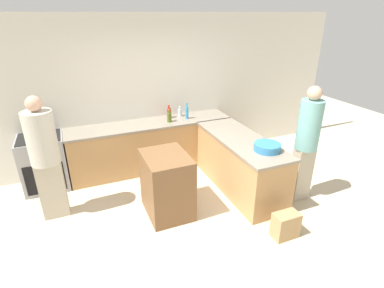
{
  "coord_description": "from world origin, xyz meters",
  "views": [
    {
      "loc": [
        -1.26,
        -3.07,
        2.7
      ],
      "look_at": [
        0.28,
        0.62,
        0.93
      ],
      "focal_mm": 28.0,
      "sensor_mm": 36.0,
      "label": 1
    }
  ],
  "objects_px": {
    "olive_oil_bottle": "(169,117)",
    "paper_bag": "(286,225)",
    "range_oven": "(44,163)",
    "dish_soap_bottle": "(187,112)",
    "hot_sauce_bottle": "(169,113)",
    "person_by_range": "(45,155)",
    "vinegar_bottle_clear": "(180,112)",
    "person_at_peninsula": "(307,141)",
    "mixing_bowl": "(267,147)",
    "island_table": "(167,185)"
  },
  "relations": [
    {
      "from": "olive_oil_bottle",
      "to": "paper_bag",
      "type": "distance_m",
      "value": 2.67
    },
    {
      "from": "range_oven",
      "to": "dish_soap_bottle",
      "type": "xyz_separation_m",
      "value": [
        2.5,
        -0.04,
        0.56
      ]
    },
    {
      "from": "hot_sauce_bottle",
      "to": "person_by_range",
      "type": "xyz_separation_m",
      "value": [
        -2.08,
        -1.01,
        -0.03
      ]
    },
    {
      "from": "vinegar_bottle_clear",
      "to": "person_at_peninsula",
      "type": "relative_size",
      "value": 0.11
    },
    {
      "from": "hot_sauce_bottle",
      "to": "mixing_bowl",
      "type": "bearing_deg",
      "value": -66.67
    },
    {
      "from": "hot_sauce_bottle",
      "to": "dish_soap_bottle",
      "type": "height_order",
      "value": "dish_soap_bottle"
    },
    {
      "from": "range_oven",
      "to": "person_by_range",
      "type": "xyz_separation_m",
      "value": [
        0.13,
        -0.88,
        0.5
      ]
    },
    {
      "from": "hot_sauce_bottle",
      "to": "vinegar_bottle_clear",
      "type": "relative_size",
      "value": 1.29
    },
    {
      "from": "vinegar_bottle_clear",
      "to": "dish_soap_bottle",
      "type": "distance_m",
      "value": 0.2
    },
    {
      "from": "range_oven",
      "to": "olive_oil_bottle",
      "type": "relative_size",
      "value": 3.94
    },
    {
      "from": "olive_oil_bottle",
      "to": "person_at_peninsula",
      "type": "bearing_deg",
      "value": -49.99
    },
    {
      "from": "olive_oil_bottle",
      "to": "mixing_bowl",
      "type": "bearing_deg",
      "value": -62.16
    },
    {
      "from": "person_by_range",
      "to": "island_table",
      "type": "bearing_deg",
      "value": -20.08
    },
    {
      "from": "range_oven",
      "to": "vinegar_bottle_clear",
      "type": "relative_size",
      "value": 4.77
    },
    {
      "from": "olive_oil_bottle",
      "to": "person_at_peninsula",
      "type": "height_order",
      "value": "person_at_peninsula"
    },
    {
      "from": "island_table",
      "to": "dish_soap_bottle",
      "type": "bearing_deg",
      "value": 58.13
    },
    {
      "from": "person_at_peninsula",
      "to": "mixing_bowl",
      "type": "bearing_deg",
      "value": 170.44
    },
    {
      "from": "vinegar_bottle_clear",
      "to": "person_by_range",
      "type": "height_order",
      "value": "person_by_range"
    },
    {
      "from": "mixing_bowl",
      "to": "olive_oil_bottle",
      "type": "distance_m",
      "value": 1.91
    },
    {
      "from": "range_oven",
      "to": "island_table",
      "type": "distance_m",
      "value": 2.17
    },
    {
      "from": "dish_soap_bottle",
      "to": "mixing_bowl",
      "type": "bearing_deg",
      "value": -72.88
    },
    {
      "from": "mixing_bowl",
      "to": "vinegar_bottle_clear",
      "type": "height_order",
      "value": "vinegar_bottle_clear"
    },
    {
      "from": "olive_oil_bottle",
      "to": "dish_soap_bottle",
      "type": "distance_m",
      "value": 0.36
    },
    {
      "from": "hot_sauce_bottle",
      "to": "person_by_range",
      "type": "bearing_deg",
      "value": -153.99
    },
    {
      "from": "mixing_bowl",
      "to": "dish_soap_bottle",
      "type": "relative_size",
      "value": 1.28
    },
    {
      "from": "range_oven",
      "to": "mixing_bowl",
      "type": "distance_m",
      "value": 3.55
    },
    {
      "from": "island_table",
      "to": "person_at_peninsula",
      "type": "bearing_deg",
      "value": -12.59
    },
    {
      "from": "range_oven",
      "to": "hot_sauce_bottle",
      "type": "bearing_deg",
      "value": 3.41
    },
    {
      "from": "person_at_peninsula",
      "to": "paper_bag",
      "type": "xyz_separation_m",
      "value": [
        -0.78,
        -0.65,
        -0.8
      ]
    },
    {
      "from": "olive_oil_bottle",
      "to": "range_oven",
      "type": "bearing_deg",
      "value": 177.62
    },
    {
      "from": "island_table",
      "to": "person_by_range",
      "type": "bearing_deg",
      "value": 159.92
    },
    {
      "from": "vinegar_bottle_clear",
      "to": "mixing_bowl",
      "type": "bearing_deg",
      "value": -72.62
    },
    {
      "from": "mixing_bowl",
      "to": "olive_oil_bottle",
      "type": "bearing_deg",
      "value": 117.84
    },
    {
      "from": "range_oven",
      "to": "vinegar_bottle_clear",
      "type": "distance_m",
      "value": 2.49
    },
    {
      "from": "mixing_bowl",
      "to": "paper_bag",
      "type": "relative_size",
      "value": 1.08
    },
    {
      "from": "person_by_range",
      "to": "olive_oil_bottle",
      "type": "bearing_deg",
      "value": 21.55
    },
    {
      "from": "hot_sauce_bottle",
      "to": "range_oven",
      "type": "bearing_deg",
      "value": -176.59
    },
    {
      "from": "range_oven",
      "to": "person_at_peninsula",
      "type": "relative_size",
      "value": 0.5
    },
    {
      "from": "person_by_range",
      "to": "person_at_peninsula",
      "type": "height_order",
      "value": "person_at_peninsula"
    },
    {
      "from": "hot_sauce_bottle",
      "to": "vinegar_bottle_clear",
      "type": "bearing_deg",
      "value": 3.76
    },
    {
      "from": "person_by_range",
      "to": "paper_bag",
      "type": "distance_m",
      "value": 3.29
    },
    {
      "from": "island_table",
      "to": "vinegar_bottle_clear",
      "type": "relative_size",
      "value": 4.83
    },
    {
      "from": "dish_soap_bottle",
      "to": "olive_oil_bottle",
      "type": "bearing_deg",
      "value": -172.17
    },
    {
      "from": "mixing_bowl",
      "to": "person_by_range",
      "type": "bearing_deg",
      "value": 162.86
    },
    {
      "from": "hot_sauce_bottle",
      "to": "paper_bag",
      "type": "distance_m",
      "value": 2.86
    },
    {
      "from": "island_table",
      "to": "person_at_peninsula",
      "type": "distance_m",
      "value": 2.13
    },
    {
      "from": "range_oven",
      "to": "person_at_peninsula",
      "type": "bearing_deg",
      "value": -27.31
    },
    {
      "from": "vinegar_bottle_clear",
      "to": "paper_bag",
      "type": "xyz_separation_m",
      "value": [
        0.44,
        -2.68,
        -0.79
      ]
    },
    {
      "from": "person_at_peninsula",
      "to": "paper_bag",
      "type": "height_order",
      "value": "person_at_peninsula"
    },
    {
      "from": "range_oven",
      "to": "hot_sauce_bottle",
      "type": "relative_size",
      "value": 3.7
    }
  ]
}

